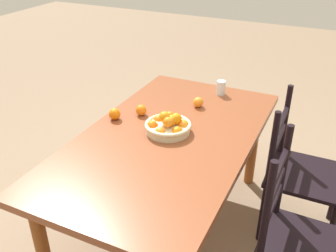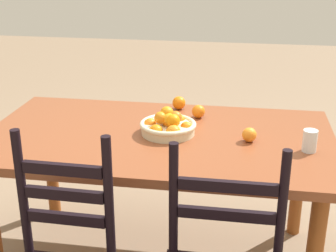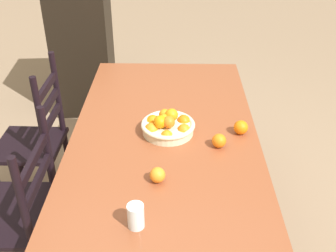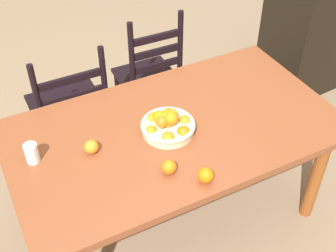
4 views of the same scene
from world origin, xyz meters
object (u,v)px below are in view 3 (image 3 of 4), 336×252
at_px(orange_loose_0, 241,127).
at_px(orange_loose_2, 158,175).
at_px(dining_table, 165,141).
at_px(cabinet, 83,43).
at_px(chair_near_window, 36,143).
at_px(orange_loose_1, 219,141).
at_px(drinking_glass, 136,216).
at_px(chair_by_cabinet, 13,213).
at_px(fruit_bowl, 168,125).

height_order(orange_loose_0, orange_loose_2, orange_loose_0).
relative_size(dining_table, cabinet, 1.49).
height_order(chair_near_window, orange_loose_2, chair_near_window).
xyz_separation_m(orange_loose_1, drinking_glass, (-0.54, 0.36, 0.02)).
relative_size(chair_near_window, cabinet, 0.85).
bearing_deg(chair_by_cabinet, cabinet, -179.35).
bearing_deg(fruit_bowl, orange_loose_2, 174.83).
bearing_deg(orange_loose_0, drinking_glass, 143.84).
bearing_deg(dining_table, orange_loose_2, 177.30).
height_order(chair_by_cabinet, orange_loose_1, chair_by_cabinet).
distance_m(dining_table, chair_near_window, 0.85).
bearing_deg(orange_loose_2, chair_by_cabinet, 83.91).
height_order(chair_near_window, orange_loose_1, chair_near_window).
bearing_deg(chair_by_cabinet, dining_table, 116.03).
bearing_deg(drinking_glass, orange_loose_2, -14.79).
xyz_separation_m(fruit_bowl, orange_loose_2, (-0.40, 0.04, -0.01)).
xyz_separation_m(orange_loose_1, orange_loose_2, (-0.27, 0.29, -0.00)).
distance_m(dining_table, orange_loose_1, 0.34).
relative_size(cabinet, orange_loose_1, 16.33).
height_order(cabinet, fruit_bowl, cabinet).
distance_m(orange_loose_0, orange_loose_2, 0.57).
xyz_separation_m(dining_table, chair_by_cabinet, (-0.37, 0.74, -0.20)).
relative_size(fruit_bowl, orange_loose_1, 3.95).
relative_size(fruit_bowl, orange_loose_0, 3.77).
xyz_separation_m(cabinet, orange_loose_0, (-1.69, -1.16, 0.18)).
xyz_separation_m(chair_by_cabinet, orange_loose_1, (0.19, -1.01, 0.31)).
bearing_deg(drinking_glass, chair_by_cabinet, 62.04).
bearing_deg(chair_near_window, dining_table, 75.00).
xyz_separation_m(cabinet, orange_loose_2, (-2.09, -0.75, 0.18)).
xyz_separation_m(cabinet, fruit_bowl, (-1.69, -0.79, 0.19)).
bearing_deg(chair_by_cabinet, orange_loose_2, 83.78).
distance_m(chair_near_window, chair_by_cabinet, 0.60).
xyz_separation_m(chair_by_cabinet, cabinet, (2.01, 0.03, 0.13)).
relative_size(chair_near_window, orange_loose_1, 13.93).
height_order(orange_loose_1, orange_loose_2, orange_loose_1).
relative_size(fruit_bowl, orange_loose_2, 4.04).
bearing_deg(chair_near_window, fruit_bowl, 72.32).
height_order(fruit_bowl, orange_loose_1, fruit_bowl).
xyz_separation_m(chair_near_window, orange_loose_0, (-0.28, -1.19, 0.30)).
relative_size(chair_by_cabinet, drinking_glass, 9.17).
relative_size(orange_loose_0, drinking_glass, 0.73).
bearing_deg(orange_loose_1, fruit_bowl, 64.00).
bearing_deg(fruit_bowl, dining_table, 17.97).
bearing_deg(cabinet, orange_loose_0, -149.57).
bearing_deg(fruit_bowl, cabinet, 24.91).
height_order(cabinet, orange_loose_0, cabinet).
height_order(chair_by_cabinet, cabinet, cabinet).
distance_m(fruit_bowl, orange_loose_0, 0.38).
relative_size(dining_table, orange_loose_2, 24.79).
height_order(chair_by_cabinet, drinking_glass, chair_by_cabinet).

